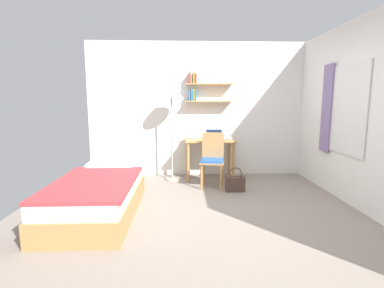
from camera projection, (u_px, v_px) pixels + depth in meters
name	position (u px, v px, depth m)	size (l,w,h in m)	color
ground_plane	(212.00, 213.00, 3.70)	(5.28, 5.28, 0.00)	gray
wall_back	(201.00, 109.00, 5.50)	(4.40, 0.27, 2.60)	white
wall_right	(367.00, 114.00, 3.62)	(0.10, 4.40, 2.60)	white
bed	(98.00, 196.00, 3.64)	(0.98, 1.86, 0.54)	#B2844C
desk	(210.00, 147.00, 5.30)	(0.93, 0.55, 0.76)	#B2844C
desk_chair	(212.00, 158.00, 4.82)	(0.46, 0.46, 0.93)	#B2844C
standing_lamp	(171.00, 96.00, 5.05)	(0.41, 0.41, 1.76)	#B2A893
laptop	(214.00, 137.00, 5.28)	(0.34, 0.22, 0.20)	#B7BABF
water_bottle	(193.00, 134.00, 5.27)	(0.06, 0.06, 0.21)	silver
book_stack	(227.00, 138.00, 5.25)	(0.19, 0.23, 0.04)	silver
handbag	(235.00, 183.00, 4.58)	(0.31, 0.12, 0.40)	#4C382D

